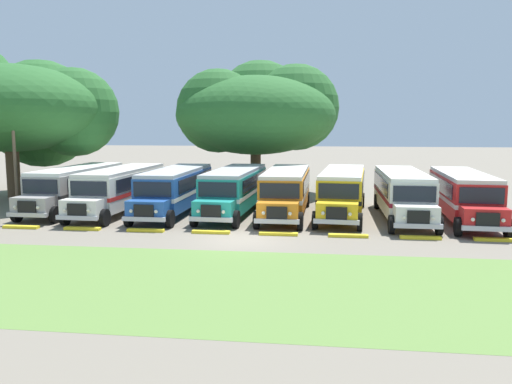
{
  "coord_description": "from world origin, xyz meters",
  "views": [
    {
      "loc": [
        3.91,
        -24.83,
        5.69
      ],
      "look_at": [
        0.0,
        5.98,
        1.6
      ],
      "focal_mm": 36.16,
      "sensor_mm": 36.0,
      "label": 1
    }
  ],
  "objects_px": {
    "parked_bus_slot_7": "(463,194)",
    "secondary_tree": "(13,108)",
    "parked_bus_slot_2": "(175,188)",
    "parked_bus_slot_5": "(343,190)",
    "parked_bus_slot_1": "(121,188)",
    "parked_bus_slot_3": "(234,189)",
    "broad_shade_tree": "(258,111)",
    "parked_bus_slot_4": "(286,190)",
    "utility_pole": "(14,147)",
    "parked_bus_slot_6": "(402,192)",
    "parked_bus_slot_0": "(76,186)"
  },
  "relations": [
    {
      "from": "parked_bus_slot_0",
      "to": "parked_bus_slot_6",
      "type": "distance_m",
      "value": 21.25
    },
    {
      "from": "broad_shade_tree",
      "to": "parked_bus_slot_4",
      "type": "bearing_deg",
      "value": -74.23
    },
    {
      "from": "utility_pole",
      "to": "parked_bus_slot_4",
      "type": "bearing_deg",
      "value": 3.42
    },
    {
      "from": "parked_bus_slot_3",
      "to": "broad_shade_tree",
      "type": "distance_m",
      "value": 12.11
    },
    {
      "from": "parked_bus_slot_4",
      "to": "parked_bus_slot_2",
      "type": "bearing_deg",
      "value": -87.0
    },
    {
      "from": "parked_bus_slot_3",
      "to": "secondary_tree",
      "type": "xyz_separation_m",
      "value": [
        -17.88,
        4.72,
        5.35
      ]
    },
    {
      "from": "utility_pole",
      "to": "parked_bus_slot_2",
      "type": "bearing_deg",
      "value": 4.4
    },
    {
      "from": "parked_bus_slot_5",
      "to": "parked_bus_slot_1",
      "type": "bearing_deg",
      "value": -82.37
    },
    {
      "from": "parked_bus_slot_5",
      "to": "parked_bus_slot_6",
      "type": "distance_m",
      "value": 3.63
    },
    {
      "from": "parked_bus_slot_4",
      "to": "secondary_tree",
      "type": "xyz_separation_m",
      "value": [
        -21.23,
        4.83,
        5.35
      ]
    },
    {
      "from": "parked_bus_slot_1",
      "to": "parked_bus_slot_6",
      "type": "relative_size",
      "value": 1.0
    },
    {
      "from": "parked_bus_slot_7",
      "to": "broad_shade_tree",
      "type": "relative_size",
      "value": 0.8
    },
    {
      "from": "parked_bus_slot_0",
      "to": "secondary_tree",
      "type": "height_order",
      "value": "secondary_tree"
    },
    {
      "from": "utility_pole",
      "to": "parked_bus_slot_0",
      "type": "bearing_deg",
      "value": 19.6
    },
    {
      "from": "broad_shade_tree",
      "to": "secondary_tree",
      "type": "xyz_separation_m",
      "value": [
        -18.11,
        -6.23,
        0.16
      ]
    },
    {
      "from": "parked_bus_slot_7",
      "to": "utility_pole",
      "type": "relative_size",
      "value": 1.38
    },
    {
      "from": "parked_bus_slot_5",
      "to": "broad_shade_tree",
      "type": "distance_m",
      "value": 13.71
    },
    {
      "from": "parked_bus_slot_2",
      "to": "secondary_tree",
      "type": "xyz_separation_m",
      "value": [
        -14.07,
        5.08,
        5.35
      ]
    },
    {
      "from": "parked_bus_slot_7",
      "to": "secondary_tree",
      "type": "relative_size",
      "value": 0.69
    },
    {
      "from": "parked_bus_slot_4",
      "to": "parked_bus_slot_7",
      "type": "bearing_deg",
      "value": 87.82
    },
    {
      "from": "parked_bus_slot_4",
      "to": "parked_bus_slot_7",
      "type": "relative_size",
      "value": 1.0
    },
    {
      "from": "parked_bus_slot_4",
      "to": "parked_bus_slot_0",
      "type": "bearing_deg",
      "value": -89.8
    },
    {
      "from": "broad_shade_tree",
      "to": "parked_bus_slot_3",
      "type": "bearing_deg",
      "value": -91.19
    },
    {
      "from": "parked_bus_slot_4",
      "to": "broad_shade_tree",
      "type": "bearing_deg",
      "value": -163.22
    },
    {
      "from": "parked_bus_slot_0",
      "to": "parked_bus_slot_1",
      "type": "relative_size",
      "value": 1.0
    },
    {
      "from": "parked_bus_slot_1",
      "to": "parked_bus_slot_2",
      "type": "xyz_separation_m",
      "value": [
        3.64,
        0.1,
        0.0
      ]
    },
    {
      "from": "parked_bus_slot_3",
      "to": "parked_bus_slot_7",
      "type": "distance_m",
      "value": 13.98
    },
    {
      "from": "parked_bus_slot_2",
      "to": "parked_bus_slot_5",
      "type": "distance_m",
      "value": 10.71
    },
    {
      "from": "parked_bus_slot_3",
      "to": "utility_pole",
      "type": "xyz_separation_m",
      "value": [
        -14.3,
        -1.17,
        2.64
      ]
    },
    {
      "from": "parked_bus_slot_7",
      "to": "secondary_tree",
      "type": "bearing_deg",
      "value": -96.64
    },
    {
      "from": "parked_bus_slot_4",
      "to": "parked_bus_slot_5",
      "type": "relative_size",
      "value": 0.99
    },
    {
      "from": "parked_bus_slot_6",
      "to": "secondary_tree",
      "type": "xyz_separation_m",
      "value": [
        -28.35,
        5.18,
        5.35
      ]
    },
    {
      "from": "parked_bus_slot_2",
      "to": "secondary_tree",
      "type": "height_order",
      "value": "secondary_tree"
    },
    {
      "from": "parked_bus_slot_1",
      "to": "parked_bus_slot_3",
      "type": "bearing_deg",
      "value": 95.77
    },
    {
      "from": "parked_bus_slot_5",
      "to": "parked_bus_slot_7",
      "type": "relative_size",
      "value": 1.01
    },
    {
      "from": "parked_bus_slot_0",
      "to": "parked_bus_slot_4",
      "type": "bearing_deg",
      "value": 90.59
    },
    {
      "from": "parked_bus_slot_4",
      "to": "secondary_tree",
      "type": "height_order",
      "value": "secondary_tree"
    },
    {
      "from": "parked_bus_slot_3",
      "to": "broad_shade_tree",
      "type": "relative_size",
      "value": 0.8
    },
    {
      "from": "parked_bus_slot_1",
      "to": "secondary_tree",
      "type": "bearing_deg",
      "value": -114.1
    },
    {
      "from": "parked_bus_slot_5",
      "to": "parked_bus_slot_7",
      "type": "bearing_deg",
      "value": 88.47
    },
    {
      "from": "parked_bus_slot_4",
      "to": "parked_bus_slot_6",
      "type": "height_order",
      "value": "same"
    },
    {
      "from": "parked_bus_slot_3",
      "to": "parked_bus_slot_4",
      "type": "distance_m",
      "value": 3.35
    },
    {
      "from": "parked_bus_slot_1",
      "to": "parked_bus_slot_5",
      "type": "relative_size",
      "value": 0.99
    },
    {
      "from": "parked_bus_slot_5",
      "to": "broad_shade_tree",
      "type": "height_order",
      "value": "broad_shade_tree"
    },
    {
      "from": "parked_bus_slot_5",
      "to": "parked_bus_slot_6",
      "type": "height_order",
      "value": "same"
    },
    {
      "from": "parked_bus_slot_1",
      "to": "parked_bus_slot_7",
      "type": "bearing_deg",
      "value": 91.62
    },
    {
      "from": "parked_bus_slot_3",
      "to": "secondary_tree",
      "type": "bearing_deg",
      "value": -101.69
    },
    {
      "from": "broad_shade_tree",
      "to": "secondary_tree",
      "type": "bearing_deg",
      "value": -161.02
    },
    {
      "from": "parked_bus_slot_1",
      "to": "parked_bus_slot_5",
      "type": "bearing_deg",
      "value": 94.65
    },
    {
      "from": "parked_bus_slot_4",
      "to": "parked_bus_slot_6",
      "type": "xyz_separation_m",
      "value": [
        7.12,
        -0.35,
        0.0
      ]
    }
  ]
}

